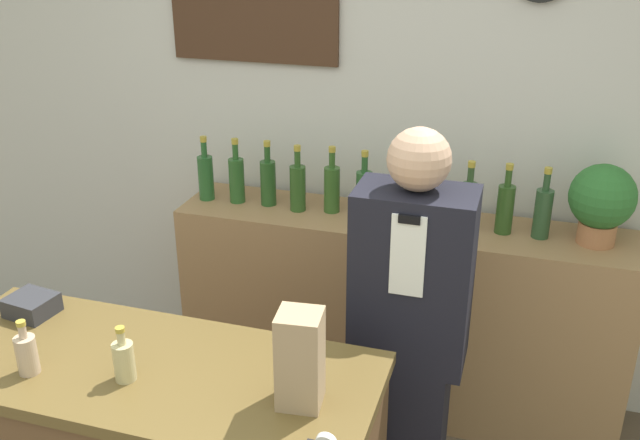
# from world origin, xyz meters

# --- Properties ---
(back_wall) EXTENTS (5.20, 0.09, 2.70)m
(back_wall) POSITION_xyz_m (-0.00, 2.00, 1.36)
(back_wall) COLOR silver
(back_wall) RESTS_ON ground_plane
(back_shelf) EXTENTS (2.03, 0.41, 0.96)m
(back_shelf) POSITION_xyz_m (0.24, 1.74, 0.48)
(back_shelf) COLOR #9E754C
(back_shelf) RESTS_ON ground_plane
(shopkeeper) EXTENTS (0.40, 0.25, 1.59)m
(shopkeeper) POSITION_xyz_m (0.41, 1.03, 0.79)
(shopkeeper) COLOR black
(shopkeeper) RESTS_ON ground_plane
(potted_plant) EXTENTS (0.27, 0.27, 0.34)m
(potted_plant) POSITION_xyz_m (1.05, 1.75, 1.14)
(potted_plant) COLOR #B27047
(potted_plant) RESTS_ON back_shelf
(paper_bag) EXTENTS (0.13, 0.13, 0.28)m
(paper_bag) POSITION_xyz_m (0.21, 0.41, 1.10)
(paper_bag) COLOR tan
(paper_bag) RESTS_ON display_counter
(gift_box) EXTENTS (0.17, 0.15, 0.07)m
(gift_box) POSITION_xyz_m (-0.80, 0.59, 0.99)
(gift_box) COLOR #2D2D33
(gift_box) RESTS_ON display_counter
(counter_bottle_1) EXTENTS (0.06, 0.06, 0.18)m
(counter_bottle_1) POSITION_xyz_m (-0.60, 0.30, 1.03)
(counter_bottle_1) COLOR tan
(counter_bottle_1) RESTS_ON display_counter
(counter_bottle_2) EXTENTS (0.06, 0.06, 0.18)m
(counter_bottle_2) POSITION_xyz_m (-0.31, 0.36, 1.03)
(counter_bottle_2) COLOR tan
(counter_bottle_2) RESTS_ON display_counter
(shelf_bottle_0) EXTENTS (0.07, 0.07, 0.31)m
(shelf_bottle_0) POSITION_xyz_m (-0.70, 1.73, 1.07)
(shelf_bottle_0) COLOR #265829
(shelf_bottle_0) RESTS_ON back_shelf
(shelf_bottle_1) EXTENTS (0.07, 0.07, 0.31)m
(shelf_bottle_1) POSITION_xyz_m (-0.54, 1.74, 1.07)
(shelf_bottle_1) COLOR #295726
(shelf_bottle_1) RESTS_ON back_shelf
(shelf_bottle_2) EXTENTS (0.07, 0.07, 0.31)m
(shelf_bottle_2) POSITION_xyz_m (-0.39, 1.75, 1.07)
(shelf_bottle_2) COLOR #264F21
(shelf_bottle_2) RESTS_ON back_shelf
(shelf_bottle_3) EXTENTS (0.07, 0.07, 0.31)m
(shelf_bottle_3) POSITION_xyz_m (-0.24, 1.73, 1.07)
(shelf_bottle_3) COLOR #2C5221
(shelf_bottle_3) RESTS_ON back_shelf
(shelf_bottle_4) EXTENTS (0.07, 0.07, 0.31)m
(shelf_bottle_4) POSITION_xyz_m (-0.09, 1.75, 1.07)
(shelf_bottle_4) COLOR #315822
(shelf_bottle_4) RESTS_ON back_shelf
(shelf_bottle_5) EXTENTS (0.07, 0.07, 0.31)m
(shelf_bottle_5) POSITION_xyz_m (0.06, 1.74, 1.07)
(shelf_bottle_5) COLOR #275327
(shelf_bottle_5) RESTS_ON back_shelf
(shelf_bottle_6) EXTENTS (0.07, 0.07, 0.31)m
(shelf_bottle_6) POSITION_xyz_m (0.22, 1.74, 1.07)
(shelf_bottle_6) COLOR #275724
(shelf_bottle_6) RESTS_ON back_shelf
(shelf_bottle_7) EXTENTS (0.07, 0.07, 0.31)m
(shelf_bottle_7) POSITION_xyz_m (0.37, 1.75, 1.07)
(shelf_bottle_7) COLOR #305325
(shelf_bottle_7) RESTS_ON back_shelf
(shelf_bottle_8) EXTENTS (0.07, 0.07, 0.31)m
(shelf_bottle_8) POSITION_xyz_m (0.52, 1.73, 1.07)
(shelf_bottle_8) COLOR #2D4A27
(shelf_bottle_8) RESTS_ON back_shelf
(shelf_bottle_9) EXTENTS (0.07, 0.07, 0.31)m
(shelf_bottle_9) POSITION_xyz_m (0.67, 1.75, 1.07)
(shelf_bottle_9) COLOR #2C4D1E
(shelf_bottle_9) RESTS_ON back_shelf
(shelf_bottle_10) EXTENTS (0.07, 0.07, 0.31)m
(shelf_bottle_10) POSITION_xyz_m (0.83, 1.74, 1.07)
(shelf_bottle_10) COLOR #2A4B2B
(shelf_bottle_10) RESTS_ON back_shelf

